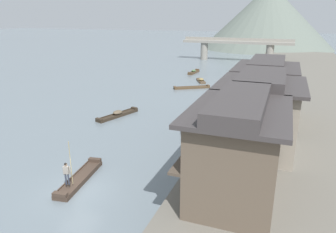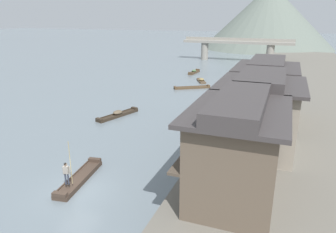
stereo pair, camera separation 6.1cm
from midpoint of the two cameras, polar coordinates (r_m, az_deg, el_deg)
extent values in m
plane|color=slate|center=(22.16, -16.17, -12.98)|extent=(400.00, 400.00, 0.00)
cube|color=#6B665B|center=(46.26, 23.97, 3.08)|extent=(18.00, 110.00, 0.81)
cube|color=#423328|center=(23.35, -15.84, -10.84)|extent=(1.80, 5.41, 0.28)
cube|color=#423328|center=(25.20, -13.23, -7.70)|extent=(1.00, 0.49, 0.25)
cube|color=#423328|center=(21.37, -19.10, -13.26)|extent=(1.00, 0.49, 0.25)
cube|color=#423328|center=(23.49, -16.96, -10.27)|extent=(0.75, 4.78, 0.08)
cube|color=#423328|center=(23.05, -14.78, -10.64)|extent=(0.75, 4.78, 0.08)
cube|color=black|center=(22.07, -18.01, -11.62)|extent=(0.16, 0.24, 0.05)
cylinder|color=#333847|center=(21.84, -18.15, -10.73)|extent=(0.11, 0.11, 0.78)
cube|color=black|center=(22.00, -17.56, -11.67)|extent=(0.16, 0.24, 0.05)
cylinder|color=#333847|center=(21.77, -17.70, -10.77)|extent=(0.11, 0.11, 0.78)
cube|color=gray|center=(21.51, -18.10, -9.23)|extent=(0.36, 0.28, 0.52)
cylinder|color=gray|center=(21.67, -18.54, -9.27)|extent=(0.08, 0.08, 0.56)
cylinder|color=gray|center=(21.51, -17.49, -9.37)|extent=(0.08, 0.08, 0.56)
sphere|color=#A37A5B|center=(21.33, -18.20, -8.27)|extent=(0.20, 0.20, 0.20)
sphere|color=black|center=(21.32, -18.22, -8.23)|extent=(0.18, 0.18, 0.18)
cylinder|color=tan|center=(21.29, -17.36, -8.09)|extent=(0.04, 0.04, 3.00)
cube|color=#33281E|center=(36.42, -9.17, 0.21)|extent=(2.68, 5.72, 0.23)
cube|color=#33281E|center=(34.70, -12.47, -0.51)|extent=(0.93, 0.61, 0.21)
cube|color=#33281E|center=(38.13, -6.19, 1.50)|extent=(0.93, 0.61, 0.21)
cube|color=#33281E|center=(36.06, -8.71, 0.31)|extent=(1.70, 4.97, 0.08)
cube|color=#33281E|center=(36.69, -9.64, 0.57)|extent=(1.70, 4.97, 0.08)
ellipsoid|color=brown|center=(36.32, -9.19, 0.74)|extent=(1.19, 1.41, 0.47)
cube|color=brown|center=(49.81, 4.30, 5.24)|extent=(5.33, 3.83, 0.22)
cube|color=brown|center=(50.57, 7.28, 5.59)|extent=(0.74, 0.88, 0.20)
cube|color=brown|center=(49.10, 1.24, 5.35)|extent=(0.74, 0.88, 0.20)
cube|color=brown|center=(50.17, 4.17, 5.51)|extent=(4.47, 2.86, 0.08)
cube|color=brown|center=(49.39, 4.43, 5.31)|extent=(4.47, 2.86, 0.08)
cube|color=brown|center=(54.92, 5.98, 6.39)|extent=(2.50, 3.70, 0.18)
cube|color=brown|center=(53.28, 6.34, 6.20)|extent=(0.96, 0.72, 0.16)
cube|color=brown|center=(56.49, 5.65, 6.91)|extent=(0.96, 0.72, 0.16)
cube|color=brown|center=(54.98, 6.45, 6.53)|extent=(1.46, 2.85, 0.08)
cube|color=brown|center=(54.80, 5.51, 6.52)|extent=(1.46, 2.85, 0.08)
ellipsoid|color=olive|center=(54.85, 5.99, 6.73)|extent=(1.35, 1.52, 0.49)
cube|color=brown|center=(62.91, 4.66, 7.97)|extent=(1.22, 4.45, 0.29)
cube|color=brown|center=(60.98, 3.97, 7.92)|extent=(0.80, 0.42, 0.26)
cube|color=brown|center=(64.75, 5.32, 8.49)|extent=(0.80, 0.42, 0.26)
cube|color=brown|center=(62.74, 5.00, 8.11)|extent=(0.40, 3.89, 0.08)
cube|color=brown|center=(63.01, 4.33, 8.17)|extent=(0.40, 3.89, 0.08)
ellipsoid|color=#4C6B42|center=(62.84, 4.67, 8.29)|extent=(0.86, 1.14, 0.43)
cube|color=brown|center=(31.85, 3.16, -2.22)|extent=(2.73, 5.08, 0.24)
cube|color=brown|center=(34.02, 2.92, -0.46)|extent=(0.94, 0.65, 0.22)
cube|color=brown|center=(29.54, 3.45, -3.42)|extent=(0.94, 0.65, 0.22)
cube|color=brown|center=(31.77, 2.37, -1.96)|extent=(1.72, 4.29, 0.08)
cube|color=brown|center=(31.82, 3.96, -1.95)|extent=(1.72, 4.29, 0.08)
cube|color=brown|center=(18.75, 12.30, -6.81)|extent=(4.53, 7.11, 5.20)
cube|color=#4D4135|center=(19.23, 4.55, -5.78)|extent=(0.70, 7.11, 0.16)
cube|color=#3D3838|center=(17.80, 12.88, 1.16)|extent=(5.43, 8.01, 0.24)
cube|color=#3D3838|center=(17.67, 12.98, 2.62)|extent=(2.72, 8.01, 0.70)
cube|color=gray|center=(25.64, 16.04, -0.25)|extent=(5.59, 6.44, 5.20)
cube|color=gray|center=(26.03, 9.15, 0.52)|extent=(0.70, 6.44, 0.16)
cube|color=#3D3838|center=(24.95, 16.58, 5.69)|extent=(6.49, 7.34, 0.24)
cube|color=#3D3838|center=(24.86, 16.67, 6.75)|extent=(3.35, 7.34, 0.70)
cube|color=gray|center=(33.67, 17.08, 3.98)|extent=(5.27, 7.38, 5.20)
cube|color=#6E6151|center=(33.96, 12.06, 4.50)|extent=(0.70, 7.38, 0.16)
cube|color=#3D3838|center=(33.15, 17.52, 8.54)|extent=(6.17, 8.28, 0.24)
cube|color=#3D3838|center=(33.08, 17.60, 9.34)|extent=(3.16, 8.28, 0.70)
cylinder|color=#473828|center=(25.54, 6.58, -5.06)|extent=(0.20, 0.20, 0.73)
cylinder|color=#473828|center=(32.09, 9.75, -0.24)|extent=(0.20, 0.20, 0.80)
cylinder|color=#473828|center=(39.55, 11.99, 3.15)|extent=(0.20, 0.20, 0.83)
cube|color=gray|center=(80.74, 12.31, 13.04)|extent=(26.78, 2.40, 0.60)
cylinder|color=gray|center=(82.55, 6.57, 11.73)|extent=(1.80, 1.80, 4.26)
cylinder|color=gray|center=(80.18, 17.96, 10.80)|extent=(1.80, 1.80, 4.26)
cube|color=gray|center=(81.68, 12.45, 13.54)|extent=(26.78, 0.30, 0.70)
cone|color=slate|center=(115.23, 17.70, 16.92)|extent=(43.25, 43.25, 20.70)
camera|label=1|loc=(0.03, -90.06, -0.02)|focal=33.54mm
camera|label=2|loc=(0.03, 89.94, 0.02)|focal=33.54mm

